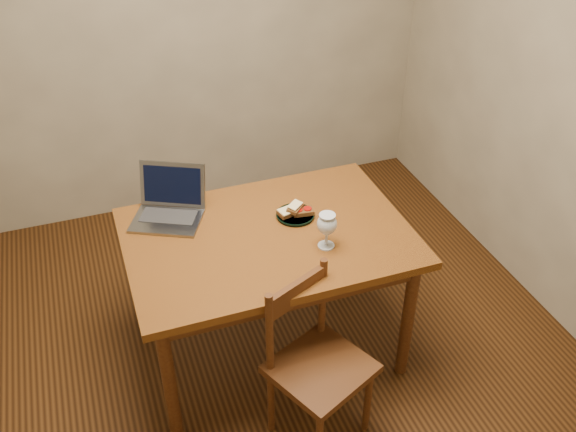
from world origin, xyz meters
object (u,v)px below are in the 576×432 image
object	(u,v)px
plate	(295,215)
milk_glass	(327,231)
chair	(317,358)
table	(268,249)
laptop	(170,203)

from	to	relation	value
plate	milk_glass	size ratio (longest dim) A/B	1.06
milk_glass	chair	bearing A→B (deg)	-116.39
table	milk_glass	size ratio (longest dim) A/B	7.47
chair	milk_glass	distance (m)	0.55
milk_glass	laptop	size ratio (longest dim) A/B	0.42
table	plate	size ratio (longest dim) A/B	7.03
table	chair	size ratio (longest dim) A/B	2.57
table	milk_glass	world-z (taller)	milk_glass
table	plate	distance (m)	0.21
milk_glass	laptop	bearing A→B (deg)	141.36
plate	laptop	bearing A→B (deg)	158.27
plate	laptop	size ratio (longest dim) A/B	0.45
chair	laptop	size ratio (longest dim) A/B	1.22
table	plate	xyz separation A→B (m)	(0.17, 0.09, 0.09)
table	milk_glass	xyz separation A→B (m)	(0.22, -0.17, 0.17)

